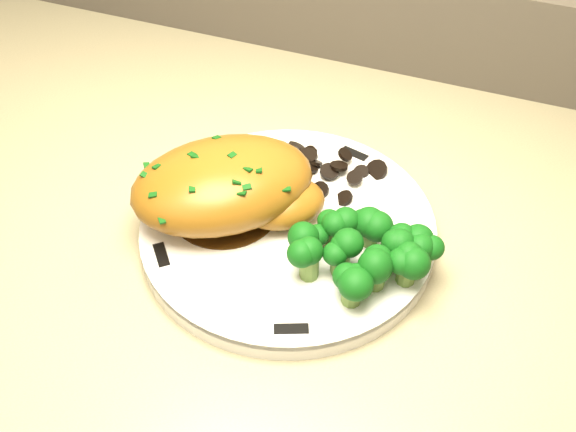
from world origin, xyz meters
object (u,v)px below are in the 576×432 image
(plate, at_px, (288,230))
(chicken_breast, at_px, (230,186))
(counter, at_px, (55,376))
(broccoli_florets, at_px, (362,251))

(plate, bearing_deg, chicken_breast, -176.65)
(counter, xyz_separation_m, plate, (0.36, 0.01, 0.43))
(broccoli_florets, bearing_deg, chicken_breast, 169.62)
(broccoli_florets, bearing_deg, counter, 178.19)
(chicken_breast, bearing_deg, plate, -34.89)
(plate, bearing_deg, counter, -177.81)
(counter, bearing_deg, plate, 2.19)
(plate, bearing_deg, broccoli_florets, -19.56)
(counter, height_order, chicken_breast, counter)
(chicken_breast, distance_m, broccoli_florets, 0.13)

